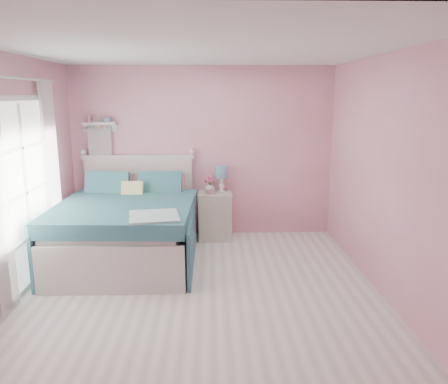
{
  "coord_description": "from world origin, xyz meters",
  "views": [
    {
      "loc": [
        0.13,
        -4.46,
        2.16
      ],
      "look_at": [
        0.3,
        1.2,
        0.9
      ],
      "focal_mm": 35.0,
      "sensor_mm": 36.0,
      "label": 1
    }
  ],
  "objects_px": {
    "bed": "(128,229)",
    "teacup": "(212,192)",
    "nightstand": "(215,215)",
    "table_lamp": "(221,174)",
    "vase": "(210,187)"
  },
  "relations": [
    {
      "from": "vase",
      "to": "teacup",
      "type": "xyz_separation_m",
      "value": [
        0.03,
        -0.14,
        -0.05
      ]
    },
    {
      "from": "bed",
      "to": "table_lamp",
      "type": "distance_m",
      "value": 1.67
    },
    {
      "from": "nightstand",
      "to": "teacup",
      "type": "bearing_deg",
      "value": -112.73
    },
    {
      "from": "bed",
      "to": "nightstand",
      "type": "xyz_separation_m",
      "value": [
        1.17,
        0.84,
        -0.06
      ]
    },
    {
      "from": "bed",
      "to": "nightstand",
      "type": "height_order",
      "value": "bed"
    },
    {
      "from": "bed",
      "to": "nightstand",
      "type": "bearing_deg",
      "value": 37.77
    },
    {
      "from": "table_lamp",
      "to": "vase",
      "type": "height_order",
      "value": "table_lamp"
    },
    {
      "from": "bed",
      "to": "vase",
      "type": "bearing_deg",
      "value": 40.11
    },
    {
      "from": "nightstand",
      "to": "table_lamp",
      "type": "xyz_separation_m",
      "value": [
        0.1,
        0.09,
        0.63
      ]
    },
    {
      "from": "nightstand",
      "to": "table_lamp",
      "type": "relative_size",
      "value": 1.83
    },
    {
      "from": "nightstand",
      "to": "table_lamp",
      "type": "bearing_deg",
      "value": 43.23
    },
    {
      "from": "nightstand",
      "to": "teacup",
      "type": "height_order",
      "value": "teacup"
    },
    {
      "from": "bed",
      "to": "vase",
      "type": "distance_m",
      "value": 1.43
    },
    {
      "from": "bed",
      "to": "teacup",
      "type": "bearing_deg",
      "value": 34.7
    },
    {
      "from": "vase",
      "to": "teacup",
      "type": "relative_size",
      "value": 1.93
    }
  ]
}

